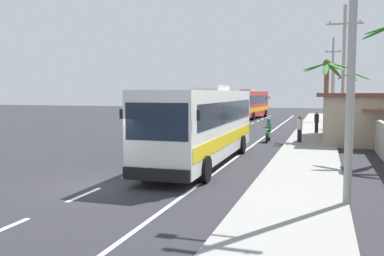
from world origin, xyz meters
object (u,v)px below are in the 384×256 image
Objects in this scene: utility_pole_mid at (343,70)px; utility_pole_distant at (334,87)px; palm_nearest at (351,88)px; palm_third at (327,82)px; utility_pole_far at (332,79)px; pedestrian_midwalk at (300,129)px; motorcycle_beside_bus at (268,132)px; coach_bus_far_lane at (250,103)px; pedestrian_near_kerb at (317,122)px; utility_pole_nearest at (350,40)px; coach_bus_foreground at (203,123)px.

utility_pole_distant is at bearing 89.94° from utility_pole_mid.
palm_third reaches higher than palm_nearest.
palm_third is (-0.66, -20.83, -0.91)m from utility_pole_far.
motorcycle_beside_bus is at bearing -99.05° from pedestrian_midwalk.
palm_third is at bearing -68.17° from coach_bus_far_lane.
pedestrian_near_kerb is 6.91m from palm_nearest.
pedestrian_midwalk is 13.43m from palm_nearest.
utility_pole_nearest is at bearing -93.27° from palm_nearest.
utility_pole_far is 10.55m from palm_nearest.
utility_pole_nearest is (10.09, -40.97, 2.94)m from coach_bus_far_lane.
pedestrian_near_kerb is at bearing 93.27° from utility_pole_nearest.
palm_nearest is 0.96× the size of palm_third.
coach_bus_far_lane is at bearing 103.83° from utility_pole_nearest.
utility_pole_nearest is 1.69× the size of palm_nearest.
palm_third is at bearing -91.68° from utility_pole_distant.
coach_bus_far_lane is 1.22× the size of utility_pole_mid.
utility_pole_mid reaches higher than coach_bus_far_lane.
utility_pole_mid is at bearing 57.88° from palm_third.
utility_pole_far is at bearing 89.87° from utility_pole_nearest.
palm_third reaches higher than motorcycle_beside_bus.
coach_bus_far_lane is 11.01m from utility_pole_far.
utility_pole_distant reaches higher than coach_bus_foreground.
coach_bus_foreground is 9.95m from motorcycle_beside_bus.
coach_bus_far_lane reaches higher than pedestrian_near_kerb.
utility_pole_mid is 1.76× the size of palm_nearest.
coach_bus_far_lane is 24.59m from utility_pole_mid.
pedestrian_midwalk is (-0.94, -6.93, -0.02)m from pedestrian_near_kerb.
coach_bus_foreground is 22.92m from palm_nearest.
coach_bus_far_lane is 19.46m from utility_pole_distant.
coach_bus_foreground is 9.81m from pedestrian_midwalk.
palm_third reaches higher than pedestrian_near_kerb.
coach_bus_foreground is 1.03× the size of coach_bus_far_lane.
coach_bus_foreground is 7.03× the size of pedestrian_midwalk.
utility_pole_nearest reaches higher than motorcycle_beside_bus.
utility_pole_distant is at bearing 56.42° from coach_bus_far_lane.
utility_pole_mid is at bearing -177.56° from pedestrian_near_kerb.
utility_pole_mid is 19.03m from utility_pole_far.
coach_bus_far_lane is 25.77m from motorcycle_beside_bus.
pedestrian_near_kerb reaches higher than pedestrian_midwalk.
palm_third is (5.66, 11.02, 2.15)m from coach_bus_foreground.
pedestrian_midwalk is 0.18× the size of utility_pole_far.
utility_pole_mid reaches higher than pedestrian_midwalk.
coach_bus_foreground is 16.61m from pedestrian_near_kerb.
motorcycle_beside_bus is at bearing -77.12° from coach_bus_far_lane.
utility_pole_mid is 0.99× the size of utility_pole_far.
motorcycle_beside_bus is 5.30m from palm_third.
motorcycle_beside_bus is at bearing -96.85° from utility_pole_distant.
motorcycle_beside_bus is (1.88, 9.68, -1.31)m from coach_bus_foreground.
coach_bus_foreground is 9.27m from utility_pole_nearest.
utility_pole_nearest is 27.73m from palm_nearest.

